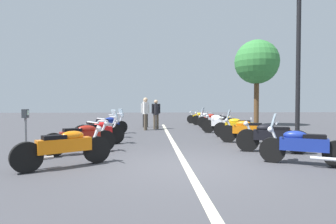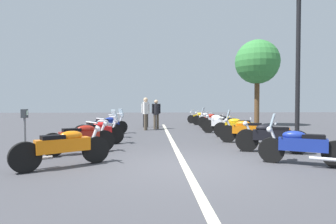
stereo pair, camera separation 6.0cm
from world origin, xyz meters
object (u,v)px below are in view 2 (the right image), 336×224
at_px(traffic_cone_0, 290,137).
at_px(bystander_0, 146,111).
at_px(motorcycle_left_row_4, 107,125).
at_px(motorcycle_right_row_5, 219,122).
at_px(motorcycle_left_row_2, 96,132).
at_px(motorcycle_right_row_6, 213,120).
at_px(motorcycle_right_row_4, 223,124).
at_px(bystander_2, 156,112).
at_px(roadside_tree_0, 257,62).
at_px(motorcycle_right_row_8, 201,117).
at_px(motorcycle_right_row_1, 271,137).
at_px(parking_meter, 25,125).
at_px(motorcycle_left_row_3, 99,128).
at_px(motorcycle_left_row_0, 64,147).
at_px(motorcycle_right_row_0, 301,145).
at_px(motorcycle_left_row_1, 80,138).
at_px(motorcycle_right_row_7, 207,118).
at_px(bystander_1, 146,111).
at_px(street_lamp_twin_globe, 298,34).
at_px(motorcycle_right_row_3, 238,127).
at_px(motorcycle_right_row_2, 247,130).

bearing_deg(traffic_cone_0, bystander_0, 40.76).
distance_m(motorcycle_left_row_4, motorcycle_right_row_5, 5.98).
distance_m(motorcycle_left_row_2, motorcycle_right_row_6, 8.80).
xyz_separation_m(motorcycle_right_row_4, bystander_2, (2.49, 3.18, 0.51)).
distance_m(bystander_0, roadside_tree_0, 8.33).
relative_size(motorcycle_right_row_8, roadside_tree_0, 0.35).
height_order(motorcycle_right_row_1, parking_meter, parking_meter).
xyz_separation_m(motorcycle_left_row_3, motorcycle_right_row_6, (5.14, -5.80, 0.02)).
relative_size(motorcycle_left_row_0, traffic_cone_0, 3.03).
height_order(motorcycle_left_row_2, traffic_cone_0, motorcycle_left_row_2).
relative_size(motorcycle_left_row_3, motorcycle_right_row_0, 0.97).
height_order(motorcycle_right_row_4, motorcycle_right_row_8, motorcycle_right_row_4).
distance_m(motorcycle_left_row_1, motorcycle_left_row_4, 5.06).
relative_size(motorcycle_left_row_1, motorcycle_right_row_1, 0.93).
bearing_deg(motorcycle_left_row_3, motorcycle_left_row_4, 52.85).
relative_size(motorcycle_right_row_5, motorcycle_right_row_7, 1.04).
distance_m(motorcycle_left_row_3, bystander_1, 5.89).
height_order(motorcycle_left_row_0, motorcycle_right_row_0, motorcycle_right_row_0).
height_order(bystander_0, bystander_1, bystander_0).
bearing_deg(motorcycle_right_row_5, motorcycle_right_row_6, -70.66).
xyz_separation_m(motorcycle_right_row_6, bystander_0, (-1.36, 4.02, 0.57)).
bearing_deg(bystander_2, motorcycle_right_row_5, 53.50).
bearing_deg(parking_meter, bystander_1, 70.44).
height_order(motorcycle_left_row_3, street_lamp_twin_globe, street_lamp_twin_globe).
bearing_deg(motorcycle_right_row_5, motorcycle_right_row_3, 110.88).
xyz_separation_m(motorcycle_left_row_1, motorcycle_right_row_5, (6.79, -5.67, 0.01)).
bearing_deg(motorcycle_left_row_0, motorcycle_right_row_8, 32.43).
xyz_separation_m(motorcycle_left_row_2, motorcycle_right_row_1, (-1.76, -5.39, 0.01)).
xyz_separation_m(motorcycle_right_row_0, motorcycle_right_row_5, (8.55, -0.16, 0.01)).
xyz_separation_m(motorcycle_left_row_0, street_lamp_twin_globe, (2.49, -6.73, 3.23)).
height_order(motorcycle_right_row_7, roadside_tree_0, roadside_tree_0).
distance_m(motorcycle_left_row_3, motorcycle_right_row_7, 9.07).
distance_m(motorcycle_left_row_3, traffic_cone_0, 7.16).
bearing_deg(bystander_1, motorcycle_right_row_3, -160.38).
bearing_deg(bystander_0, motorcycle_left_row_0, 95.00).
xyz_separation_m(motorcycle_right_row_0, traffic_cone_0, (2.96, -1.24, -0.17)).
bearing_deg(motorcycle_right_row_4, motorcycle_left_row_0, 76.35).
bearing_deg(motorcycle_right_row_7, motorcycle_right_row_5, 106.51).
relative_size(motorcycle_left_row_1, motorcycle_right_row_3, 0.92).
relative_size(motorcycle_right_row_1, motorcycle_right_row_6, 1.06).
bearing_deg(motorcycle_left_row_0, bystander_0, 44.13).
bearing_deg(bystander_1, motorcycle_right_row_4, -151.39).
bearing_deg(motorcycle_right_row_3, motorcycle_left_row_0, 64.84).
bearing_deg(motorcycle_right_row_6, motorcycle_left_row_4, 56.81).
relative_size(motorcycle_left_row_0, motorcycle_right_row_0, 1.04).
distance_m(motorcycle_left_row_1, bystander_0, 7.29).
xyz_separation_m(motorcycle_right_row_5, bystander_2, (0.86, 3.40, 0.50)).
bearing_deg(street_lamp_twin_globe, parking_meter, 100.96).
xyz_separation_m(motorcycle_left_row_3, street_lamp_twin_globe, (-2.48, -6.90, 3.24)).
bearing_deg(bystander_2, motorcycle_right_row_2, 6.47).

